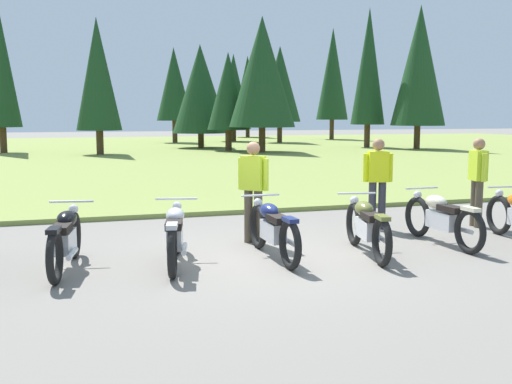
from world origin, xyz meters
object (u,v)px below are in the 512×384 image
Objects in this scene: rider_with_back_turned at (478,177)px; motorcycle_navy at (273,229)px; motorcycle_silver at (175,234)px; motorcycle_cream at (442,218)px; rider_in_hivis_vest at (378,178)px; motorcycle_black at (65,239)px; rider_checking_bike at (253,186)px; motorcycle_olive at (367,226)px.

motorcycle_navy is at bearing -164.42° from rider_with_back_turned.
motorcycle_silver is 0.99× the size of motorcycle_cream.
rider_in_hivis_vest is at bearing 31.72° from motorcycle_navy.
rider_checking_bike is (2.95, 0.95, 0.51)m from motorcycle_black.
motorcycle_black is 4.35m from motorcycle_olive.
motorcycle_silver is at bearing -5.82° from motorcycle_black.
rider_with_back_turned is (5.93, 1.24, 0.51)m from motorcycle_silver.
rider_in_hivis_vest is (2.57, 1.59, 0.51)m from motorcycle_navy.
rider_checking_bike is at bearing 136.36° from motorcycle_olive.
rider_checking_bike reaches higher than motorcycle_cream.
rider_with_back_turned is at bearing 25.69° from motorcycle_olive.
motorcycle_cream is 1.26× the size of rider_with_back_turned.
rider_in_hivis_vest is (2.54, 0.49, 0.00)m from rider_checking_bike.
motorcycle_navy is 1.00× the size of motorcycle_cream.
rider_with_back_turned is at bearing 11.85° from motorcycle_silver.
rider_checking_bike reaches higher than motorcycle_silver.
motorcycle_silver is at bearing -158.48° from rider_in_hivis_vest.
rider_checking_bike is at bearing 88.21° from motorcycle_navy.
motorcycle_navy is at bearing -3.06° from motorcycle_black.
motorcycle_navy is 1.21m from rider_checking_bike.
rider_checking_bike is 1.00× the size of rider_in_hivis_vest.
motorcycle_black is 2.92m from motorcycle_navy.
motorcycle_navy is 4.68m from rider_with_back_turned.
rider_in_hivis_vest is (1.15, 1.81, 0.51)m from motorcycle_olive.
motorcycle_cream is (1.50, 0.29, 0.00)m from motorcycle_olive.
motorcycle_olive and motorcycle_cream have the same top height.
motorcycle_navy is (1.45, -0.01, 0.00)m from motorcycle_silver.
rider_with_back_turned is at bearing 8.42° from motorcycle_black.
motorcycle_olive is at bearing -154.31° from rider_with_back_turned.
motorcycle_olive is (2.87, -0.23, 0.00)m from motorcycle_silver.
motorcycle_cream is at bearing -0.89° from motorcycle_black.
motorcycle_silver is at bearing -179.22° from motorcycle_cream.
rider_checking_bike and rider_in_hivis_vest have the same top height.
motorcycle_olive is at bearing -4.54° from motorcycle_silver.
rider_checking_bike is 4.45m from rider_with_back_turned.
rider_with_back_turned is (4.48, 1.25, 0.51)m from motorcycle_navy.
motorcycle_olive is 3.43m from rider_with_back_turned.
motorcycle_silver is at bearing 175.46° from motorcycle_olive.
motorcycle_silver is at bearing -168.15° from rider_with_back_turned.
rider_in_hivis_vest is at bearing 57.57° from motorcycle_olive.
motorcycle_cream is at bearing 1.28° from motorcycle_navy.
rider_checking_bike reaches higher than motorcycle_olive.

